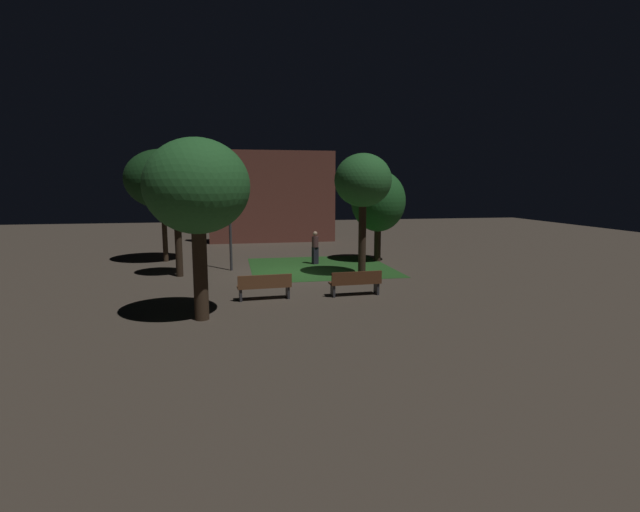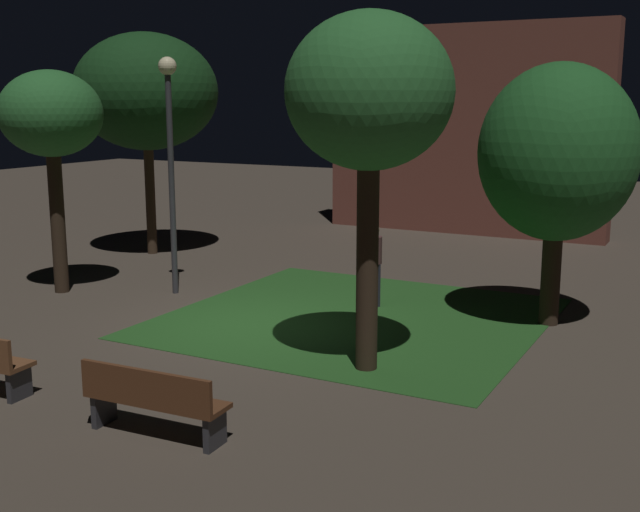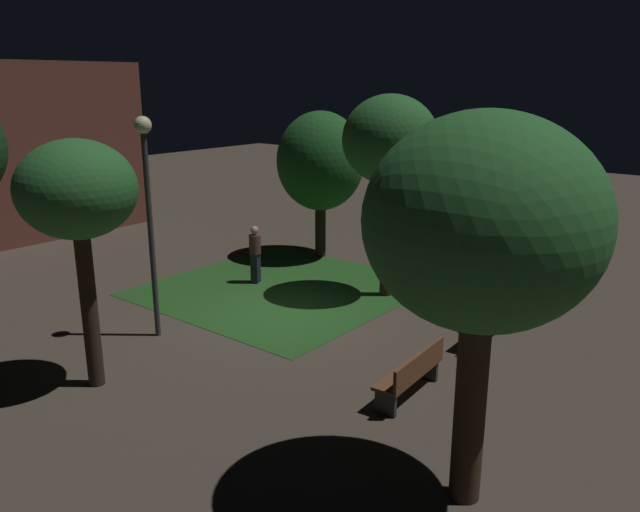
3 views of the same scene
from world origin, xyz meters
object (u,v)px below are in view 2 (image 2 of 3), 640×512
(tree_back_right, at_px, (146,92))
(lamp_post_path_center, at_px, (170,136))
(tree_left_canopy, at_px, (369,96))
(pedestrian, at_px, (373,263))
(tree_near_wall, at_px, (51,117))
(bench_front_left, at_px, (153,399))
(tree_lawn_side, at_px, (558,154))

(tree_back_right, distance_m, lamp_post_path_center, 4.62)
(tree_left_canopy, bearing_deg, pedestrian, 112.60)
(tree_back_right, distance_m, tree_left_canopy, 10.31)
(tree_left_canopy, relative_size, tree_near_wall, 1.14)
(bench_front_left, height_order, pedestrian, pedestrian)
(bench_front_left, xyz_separation_m, tree_lawn_side, (3.04, 7.08, 2.52))
(tree_left_canopy, height_order, lamp_post_path_center, tree_left_canopy)
(pedestrian, bearing_deg, tree_lawn_side, 5.73)
(tree_lawn_side, relative_size, lamp_post_path_center, 0.96)
(pedestrian, bearing_deg, lamp_post_path_center, -166.76)
(lamp_post_path_center, bearing_deg, bench_front_left, -53.86)
(bench_front_left, distance_m, tree_near_wall, 8.56)
(tree_back_right, distance_m, tree_lawn_side, 10.74)
(bench_front_left, bearing_deg, pedestrian, 91.82)
(tree_lawn_side, height_order, pedestrian, tree_lawn_side)
(lamp_post_path_center, height_order, pedestrian, lamp_post_path_center)
(tree_left_canopy, bearing_deg, lamp_post_path_center, 155.99)
(tree_back_right, height_order, lamp_post_path_center, tree_back_right)
(tree_left_canopy, xyz_separation_m, tree_near_wall, (-7.57, 1.40, -0.39))
(tree_lawn_side, distance_m, lamp_post_path_center, 7.40)
(tree_left_canopy, bearing_deg, tree_lawn_side, 63.26)
(tree_back_right, distance_m, tree_near_wall, 4.36)
(tree_near_wall, bearing_deg, lamp_post_path_center, 25.21)
(tree_back_right, bearing_deg, tree_near_wall, -75.44)
(tree_lawn_side, bearing_deg, tree_back_right, 169.75)
(tree_lawn_side, distance_m, tree_left_canopy, 4.24)
(tree_back_right, xyz_separation_m, tree_left_canopy, (8.66, -5.59, -0.14))
(tree_back_right, height_order, tree_near_wall, tree_back_right)
(bench_front_left, height_order, tree_back_right, tree_back_right)
(tree_lawn_side, bearing_deg, lamp_post_path_center, -170.08)
(tree_back_right, bearing_deg, bench_front_left, -50.23)
(bench_front_left, relative_size, lamp_post_path_center, 0.38)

